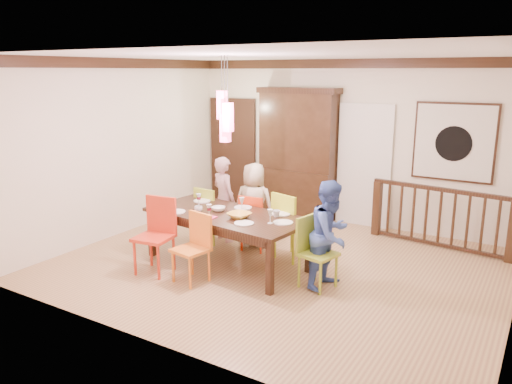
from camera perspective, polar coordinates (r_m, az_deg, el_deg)
The scene contains 36 objects.
floor at distance 7.21m, azimuth 2.59°, elevation -8.32°, with size 6.00×6.00×0.00m, color #966949.
ceiling at distance 6.69m, azimuth 2.87°, elevation 15.38°, with size 6.00×6.00×0.00m, color white.
wall_back at distance 9.05m, azimuth 10.34°, elevation 5.53°, with size 6.00×6.00×0.00m, color beige.
wall_left at distance 8.62m, azimuth -15.14°, elevation 4.88°, with size 5.00×5.00×0.00m, color beige.
crown_molding at distance 6.69m, azimuth 2.86°, elevation 14.70°, with size 6.00×5.00×0.16m, color black, non-canonical shape.
panel_door at distance 10.16m, azimuth -2.61°, elevation 4.33°, with size 1.04×0.07×2.24m, color black.
white_doorway at distance 8.96m, azimuth 12.24°, elevation 2.77°, with size 0.97×0.05×2.22m, color silver.
painting at distance 8.53m, azimuth 21.69°, elevation 5.30°, with size 1.25×0.06×1.25m.
pendant_cluster at distance 6.78m, azimuth -3.55°, elevation 8.64°, with size 0.27×0.21×1.14m.
dining_table at distance 7.05m, azimuth -3.38°, elevation -3.03°, with size 2.45×1.33×0.75m.
chair_far_left at distance 8.03m, azimuth -5.03°, elevation -2.10°, with size 0.45×0.45×0.91m.
chair_far_mid at distance 7.66m, azimuth -0.06°, elevation -2.98°, with size 0.44×0.44×0.88m.
chair_far_right at distance 7.29m, azimuth 4.23°, elevation -3.31°, with size 0.56×0.56×1.00m.
chair_near_left at distance 6.90m, azimuth -11.65°, elevation -4.42°, with size 0.53×0.53×1.03m.
chair_near_mid at distance 6.54m, azimuth -7.52°, elevation -5.94°, with size 0.47×0.47×0.90m.
chair_end_right at distance 6.37m, azimuth 7.13°, elevation -6.40°, with size 0.49×0.49×0.92m.
china_hutch at distance 9.25m, azimuth 4.78°, elevation 4.35°, with size 1.53×0.46×2.41m.
balustrade at distance 8.25m, azimuth 20.25°, elevation -2.65°, with size 2.21×0.33×0.96m.
person_far_left at distance 8.04m, azimuth -3.69°, elevation -0.81°, with size 0.50×0.33×1.38m, color #DBA7B3.
person_far_mid at distance 7.75m, azimuth -0.25°, elevation -1.52°, with size 0.65×0.42×1.33m, color #B8AA8B.
person_end_right at distance 6.36m, azimuth 8.52°, elevation -4.83°, with size 0.68×0.53×1.39m, color #3E5BAF.
serving_bowl at distance 6.79m, azimuth -1.93°, elevation -2.69°, with size 0.31×0.31×0.07m, color gold.
small_bowl at distance 7.14m, azimuth -4.31°, elevation -1.95°, with size 0.20×0.20×0.06m, color white.
cup_left at distance 7.11m, azimuth -6.61°, elevation -1.95°, with size 0.11×0.11×0.09m, color silver.
cup_right at distance 6.84m, azimuth 2.34°, elevation -2.48°, with size 0.10×0.10×0.10m, color silver.
plate_far_left at distance 7.70m, azimuth -6.19°, elevation -1.02°, with size 0.26×0.26×0.01m, color white.
plate_far_mid at distance 7.28m, azimuth -1.50°, elevation -1.79°, with size 0.26×0.26×0.01m, color white.
plate_far_right at distance 6.97m, azimuth 2.88°, elevation -2.51°, with size 0.26×0.26×0.01m, color white.
plate_near_left at distance 7.16m, azimuth -9.10°, elevation -2.24°, with size 0.26×0.26×0.01m, color white.
plate_near_mid at distance 6.55m, azimuth -1.38°, elevation -3.58°, with size 0.26×0.26×0.01m, color white.
plate_end_right at distance 6.58m, azimuth 3.12°, elevation -3.50°, with size 0.26×0.26×0.01m, color white.
wine_glass_a at distance 7.40m, azimuth -6.55°, elevation -0.92°, with size 0.08×0.08×0.19m, color #590C19, non-canonical shape.
wine_glass_b at distance 7.14m, azimuth -1.64°, elevation -1.37°, with size 0.08×0.08×0.19m, color silver, non-canonical shape.
wine_glass_c at distance 6.81m, azimuth -5.38°, elevation -2.20°, with size 0.08×0.08×0.19m, color #590C19, non-canonical shape.
wine_glass_d at distance 6.54m, azimuth 1.64°, elevation -2.80°, with size 0.08×0.08×0.19m, color silver, non-canonical shape.
napkin at distance 6.84m, azimuth -5.34°, elevation -2.88°, with size 0.18×0.14×0.01m, color #D83359.
Camera 1 is at (3.18, -5.88, 2.70)m, focal length 35.00 mm.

